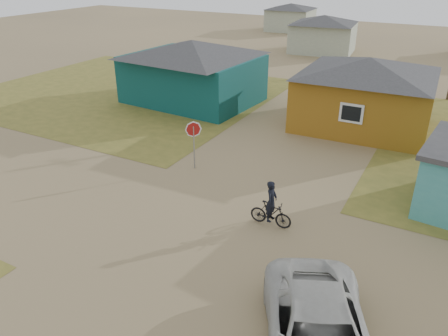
{
  "coord_description": "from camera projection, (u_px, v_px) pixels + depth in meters",
  "views": [
    {
      "loc": [
        6.87,
        -10.46,
        8.71
      ],
      "look_at": [
        -0.45,
        3.0,
        1.3
      ],
      "focal_mm": 35.0,
      "sensor_mm": 36.0,
      "label": 1
    }
  ],
  "objects": [
    {
      "name": "house_teal",
      "position": [
        193.0,
        70.0,
        28.46
      ],
      "size": [
        8.93,
        7.08,
        4.0
      ],
      "color": "#0A3B3B",
      "rests_on": "ground"
    },
    {
      "name": "house_yellow",
      "position": [
        366.0,
        92.0,
        24.14
      ],
      "size": [
        7.72,
        6.76,
        3.9
      ],
      "color": "#905E16",
      "rests_on": "ground"
    },
    {
      "name": "grass_nw",
      "position": [
        125.0,
        92.0,
        31.32
      ],
      "size": [
        20.0,
        18.0,
        0.0
      ],
      "primitive_type": "cube",
      "color": "olive",
      "rests_on": "ground"
    },
    {
      "name": "house_pale_west",
      "position": [
        323.0,
        33.0,
        43.68
      ],
      "size": [
        7.04,
        6.15,
        3.6
      ],
      "color": "#A8AF97",
      "rests_on": "ground"
    },
    {
      "name": "house_pale_north",
      "position": [
        290.0,
        17.0,
        56.65
      ],
      "size": [
        6.28,
        5.81,
        3.4
      ],
      "color": "#A8AF97",
      "rests_on": "ground"
    },
    {
      "name": "ground",
      "position": [
        194.0,
        238.0,
        15.02
      ],
      "size": [
        120.0,
        120.0,
        0.0
      ],
      "primitive_type": "plane",
      "color": "#947D55"
    },
    {
      "name": "stop_sign",
      "position": [
        194.0,
        134.0,
        19.27
      ],
      "size": [
        0.71,
        0.3,
        2.27
      ],
      "color": "gray",
      "rests_on": "ground"
    },
    {
      "name": "cyclist",
      "position": [
        271.0,
        210.0,
        15.48
      ],
      "size": [
        1.56,
        0.57,
        1.76
      ],
      "color": "black",
      "rests_on": "ground"
    }
  ]
}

